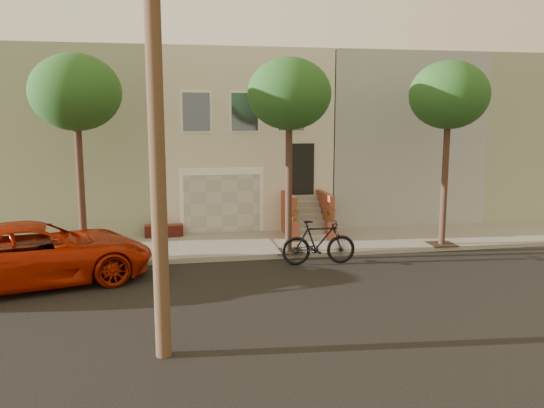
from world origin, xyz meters
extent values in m
plane|color=black|center=(0.00, 0.00, 0.00)|extent=(90.00, 90.00, 0.00)
cube|color=gray|center=(0.00, 5.35, 0.07)|extent=(40.00, 3.70, 0.15)
cube|color=beige|center=(0.00, 11.20, 3.65)|extent=(7.00, 8.00, 7.00)
cube|color=gray|center=(-6.80, 11.20, 3.65)|extent=(6.50, 8.00, 7.00)
cube|color=gray|center=(6.80, 11.20, 3.65)|extent=(6.50, 8.00, 7.00)
cube|color=gray|center=(13.30, 11.20, 3.65)|extent=(6.50, 8.00, 7.00)
cube|color=white|center=(-0.90, 7.22, 1.40)|extent=(3.20, 0.12, 2.50)
cube|color=#B8B8B4|center=(-0.90, 7.16, 1.30)|extent=(2.90, 0.06, 2.20)
cube|color=gray|center=(-0.90, 5.35, 0.16)|extent=(3.20, 3.70, 0.02)
cube|color=maroon|center=(-3.10, 6.90, 0.37)|extent=(1.40, 0.45, 0.44)
cube|color=black|center=(2.20, 7.17, 2.55)|extent=(1.00, 0.06, 2.00)
cube|color=#3F4751|center=(-1.80, 7.17, 4.75)|extent=(1.00, 0.06, 1.40)
cube|color=white|center=(-1.80, 7.19, 4.75)|extent=(1.15, 0.05, 1.55)
cube|color=#3F4751|center=(0.00, 7.17, 4.75)|extent=(1.00, 0.06, 1.40)
cube|color=white|center=(0.00, 7.19, 4.75)|extent=(1.15, 0.05, 1.55)
cube|color=#3F4751|center=(1.80, 7.17, 4.75)|extent=(1.00, 0.06, 1.40)
cube|color=white|center=(1.80, 7.19, 4.75)|extent=(1.15, 0.05, 1.55)
cube|color=gray|center=(2.20, 5.38, 0.25)|extent=(1.20, 0.28, 0.20)
cube|color=gray|center=(2.20, 5.66, 0.45)|extent=(1.20, 0.28, 0.20)
cube|color=gray|center=(2.20, 5.94, 0.65)|extent=(1.20, 0.28, 0.20)
cube|color=gray|center=(2.20, 6.22, 0.85)|extent=(1.20, 0.28, 0.20)
cube|color=gray|center=(2.20, 6.50, 1.05)|extent=(1.20, 0.28, 0.20)
cube|color=gray|center=(2.20, 6.78, 1.25)|extent=(1.20, 0.28, 0.20)
cube|color=gray|center=(2.20, 7.06, 1.45)|extent=(1.20, 0.28, 0.20)
cube|color=brown|center=(1.50, 6.22, 0.95)|extent=(0.18, 1.96, 1.60)
cube|color=brown|center=(2.90, 6.22, 0.95)|extent=(0.18, 1.96, 1.60)
cube|color=brown|center=(1.50, 5.34, 0.50)|extent=(0.35, 0.35, 0.70)
imported|color=#1D4E1B|center=(1.50, 5.34, 1.07)|extent=(0.40, 0.35, 0.45)
cube|color=brown|center=(2.90, 5.34, 0.50)|extent=(0.35, 0.35, 0.70)
imported|color=#1D4E1B|center=(2.90, 5.34, 1.07)|extent=(0.41, 0.35, 0.45)
cube|color=#2D2116|center=(-5.50, 3.90, 0.15)|extent=(0.90, 0.90, 0.02)
cylinder|color=#332117|center=(-5.50, 3.90, 2.25)|extent=(0.22, 0.22, 4.20)
ellipsoid|color=#1D4E1B|center=(-5.50, 3.90, 5.30)|extent=(2.70, 2.57, 2.29)
cube|color=#2D2116|center=(1.00, 3.90, 0.15)|extent=(0.90, 0.90, 0.02)
cylinder|color=#332117|center=(1.00, 3.90, 2.25)|extent=(0.22, 0.22, 4.20)
ellipsoid|color=#1D4E1B|center=(1.00, 3.90, 5.30)|extent=(2.70, 2.57, 2.29)
cube|color=#2D2116|center=(6.50, 3.90, 0.15)|extent=(0.90, 0.90, 0.02)
cylinder|color=#332117|center=(6.50, 3.90, 2.25)|extent=(0.22, 0.22, 4.20)
ellipsoid|color=#1D4E1B|center=(6.50, 3.90, 5.30)|extent=(2.70, 2.57, 2.29)
cylinder|color=#3F2C1D|center=(-3.00, -3.20, 5.00)|extent=(0.30, 0.30, 10.00)
imported|color=#AC1D05|center=(-6.48, 2.11, 0.87)|extent=(6.79, 4.54, 1.73)
imported|color=black|center=(1.70, 2.65, 0.71)|extent=(2.36, 0.71, 1.41)
camera|label=1|loc=(-2.73, -13.45, 4.62)|focal=36.13mm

